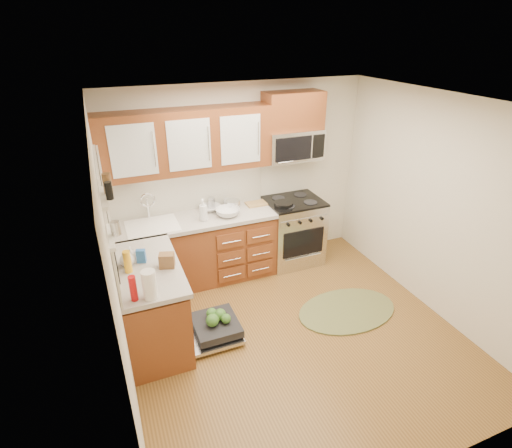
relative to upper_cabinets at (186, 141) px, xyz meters
name	(u,v)px	position (x,y,z in m)	size (l,w,h in m)	color
floor	(294,333)	(0.73, -1.57, -1.88)	(3.50, 3.50, 0.00)	brown
ceiling	(307,105)	(0.73, -1.57, 0.62)	(3.50, 3.50, 0.00)	white
wall_back	(239,179)	(0.73, 0.18, -0.62)	(3.50, 0.04, 2.50)	silver
wall_front	(430,358)	(0.73, -3.33, -0.62)	(3.50, 0.04, 2.50)	silver
wall_left	(114,272)	(-1.02, -1.57, -0.62)	(0.04, 3.50, 2.50)	silver
wall_right	(437,208)	(2.48, -1.57, -0.62)	(0.04, 3.50, 2.50)	silver
base_cabinet_back	(197,252)	(0.00, -0.12, -1.45)	(2.05, 0.60, 0.85)	brown
base_cabinet_left	(152,306)	(-0.72, -1.05, -1.45)	(0.60, 1.25, 0.85)	brown
countertop_back	(194,220)	(0.00, -0.14, -0.97)	(2.07, 0.64, 0.05)	#BDB5AD
countertop_left	(147,268)	(-0.71, -1.05, -0.97)	(0.64, 1.27, 0.05)	#BDB5AD
backsplash_back	(187,189)	(0.00, 0.16, -0.67)	(2.05, 0.02, 0.57)	beige
backsplash_left	(112,247)	(-1.01, -1.05, -0.67)	(0.02, 1.25, 0.57)	beige
upper_cabinets	(186,141)	(0.00, 0.00, 0.00)	(2.05, 0.35, 0.75)	brown
cabinet_over_mw	(293,110)	(1.41, 0.00, 0.26)	(0.76, 0.35, 0.47)	brown
range	(293,231)	(1.41, -0.15, -1.40)	(0.76, 0.64, 0.95)	silver
microwave	(293,145)	(1.41, -0.02, -0.18)	(0.76, 0.38, 0.40)	silver
sink	(153,235)	(-0.52, -0.16, -1.07)	(0.62, 0.50, 0.26)	white
dishwasher	(213,329)	(-0.13, -1.27, -1.77)	(0.70, 0.60, 0.20)	silver
window	(106,216)	(-1.01, -1.07, -0.32)	(0.03, 1.05, 1.05)	white
window_blind	(103,181)	(-0.98, -1.07, 0.00)	(0.02, 0.96, 0.40)	white
shelf_upper	(104,198)	(-0.99, -1.92, 0.17)	(0.04, 0.40, 0.03)	white
shelf_lower	(111,237)	(-0.99, -1.92, -0.12)	(0.04, 0.40, 0.03)	white
rug	(347,310)	(1.49, -1.47, -1.86)	(1.24, 0.81, 0.02)	olive
skillet	(284,204)	(1.19, -0.25, -0.90)	(0.25, 0.25, 0.05)	black
stock_pot	(233,204)	(0.55, -0.03, -0.89)	(0.19, 0.19, 0.12)	silver
cutting_board	(257,204)	(0.91, -0.02, -0.94)	(0.30, 0.20, 0.02)	#9E8048
canister	(212,203)	(0.29, 0.07, -0.87)	(0.10, 0.10, 0.15)	silver
paper_towel_roll	(150,285)	(-0.76, -1.59, -0.81)	(0.13, 0.13, 0.28)	white
mustard_bottle	(127,262)	(-0.90, -1.09, -0.83)	(0.07, 0.07, 0.23)	yellow
red_bottle	(133,288)	(-0.90, -1.57, -0.83)	(0.07, 0.07, 0.24)	#AC0E10
wooden_box	(167,260)	(-0.52, -1.14, -0.88)	(0.15, 0.11, 0.15)	brown
blue_carton	(141,256)	(-0.75, -0.96, -0.88)	(0.09, 0.05, 0.14)	#255CAD
bowl_a	(211,208)	(0.26, 0.03, -0.92)	(0.27, 0.27, 0.07)	#999999
bowl_b	(228,212)	(0.42, -0.22, -0.90)	(0.31, 0.31, 0.10)	#999999
cup	(228,202)	(0.52, 0.07, -0.90)	(0.12, 0.12, 0.10)	#999999
soap_bottle_a	(203,210)	(0.10, -0.24, -0.81)	(0.11, 0.11, 0.28)	#999999
soap_bottle_b	(131,255)	(-0.85, -0.92, -0.86)	(0.08, 0.08, 0.18)	#999999
soap_bottle_c	(126,257)	(-0.90, -0.96, -0.86)	(0.14, 0.14, 0.19)	#999999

